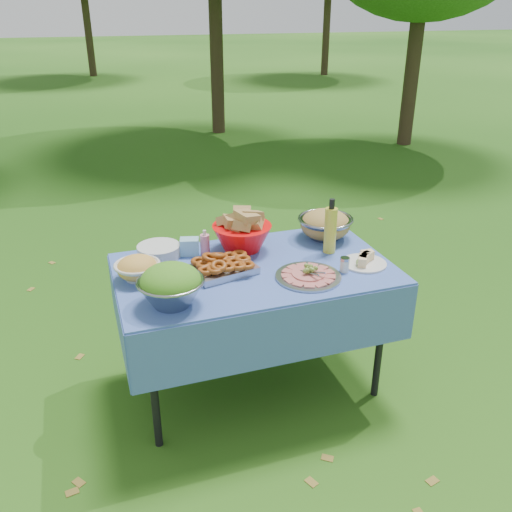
{
  "coord_description": "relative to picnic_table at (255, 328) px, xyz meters",
  "views": [
    {
      "loc": [
        -0.82,
        -2.47,
        2.04
      ],
      "look_at": [
        0.01,
        0.0,
        0.83
      ],
      "focal_mm": 38.0,
      "sensor_mm": 36.0,
      "label": 1
    }
  ],
  "objects": [
    {
      "name": "cheese_plate",
      "position": [
        0.58,
        -0.15,
        0.41
      ],
      "size": [
        0.32,
        0.32,
        0.07
      ],
      "primitive_type": "cylinder",
      "rotation": [
        0.0,
        0.0,
        -0.4
      ],
      "color": "silver",
      "rests_on": "picnic_table"
    },
    {
      "name": "plate_stack",
      "position": [
        -0.46,
        0.3,
        0.41
      ],
      "size": [
        0.3,
        0.3,
        0.07
      ],
      "primitive_type": "cylinder",
      "rotation": [
        0.0,
        0.0,
        -0.32
      ],
      "color": "silver",
      "rests_on": "picnic_table"
    },
    {
      "name": "picnic_table",
      "position": [
        0.0,
        0.0,
        0.0
      ],
      "size": [
        1.46,
        0.86,
        0.76
      ],
      "primitive_type": "cube",
      "color": "#7FA7F4",
      "rests_on": "ground"
    },
    {
      "name": "wipes_box",
      "position": [
        -0.29,
        0.28,
        0.43
      ],
      "size": [
        0.12,
        0.1,
        0.09
      ],
      "primitive_type": "cube",
      "rotation": [
        0.0,
        0.0,
        -0.26
      ],
      "color": "#8AC5E1",
      "rests_on": "picnic_table"
    },
    {
      "name": "shaker",
      "position": [
        0.43,
        -0.2,
        0.42
      ],
      "size": [
        0.05,
        0.05,
        0.08
      ],
      "primitive_type": "cylinder",
      "rotation": [
        0.0,
        0.0,
        -0.02
      ],
      "color": "silver",
      "rests_on": "picnic_table"
    },
    {
      "name": "pasta_bowl_white",
      "position": [
        -0.61,
        0.06,
        0.44
      ],
      "size": [
        0.29,
        0.29,
        0.13
      ],
      "primitive_type": null,
      "rotation": [
        0.0,
        0.0,
        0.34
      ],
      "color": "silver",
      "rests_on": "picnic_table"
    },
    {
      "name": "ground",
      "position": [
        0.0,
        0.0,
        -0.38
      ],
      "size": [
        80.0,
        80.0,
        0.0
      ],
      "primitive_type": "plane",
      "color": "#103A0A",
      "rests_on": "ground"
    },
    {
      "name": "sanitizer_bottle",
      "position": [
        -0.21,
        0.24,
        0.45
      ],
      "size": [
        0.07,
        0.07,
        0.15
      ],
      "primitive_type": "cylinder",
      "rotation": [
        0.0,
        0.0,
        0.32
      ],
      "color": "pink",
      "rests_on": "picnic_table"
    },
    {
      "name": "fried_tray",
      "position": [
        -0.17,
        -0.0,
        0.42
      ],
      "size": [
        0.36,
        0.29,
        0.08
      ],
      "primitive_type": "cube",
      "rotation": [
        0.0,
        0.0,
        0.21
      ],
      "color": "#B1B1B5",
      "rests_on": "picnic_table"
    },
    {
      "name": "pasta_bowl_steel",
      "position": [
        0.53,
        0.26,
        0.47
      ],
      "size": [
        0.34,
        0.34,
        0.17
      ],
      "primitive_type": null,
      "rotation": [
        0.0,
        0.0,
        -0.05
      ],
      "color": "gray",
      "rests_on": "picnic_table"
    },
    {
      "name": "salad_bowl",
      "position": [
        -0.49,
        -0.25,
        0.48
      ],
      "size": [
        0.34,
        0.34,
        0.2
      ],
      "primitive_type": null,
      "rotation": [
        0.0,
        0.0,
        -0.11
      ],
      "color": "gray",
      "rests_on": "picnic_table"
    },
    {
      "name": "oil_bottle",
      "position": [
        0.47,
        0.06,
        0.54
      ],
      "size": [
        0.09,
        0.09,
        0.32
      ],
      "primitive_type": "cylinder",
      "rotation": [
        0.0,
        0.0,
        0.36
      ],
      "color": "gold",
      "rests_on": "picnic_table"
    },
    {
      "name": "bread_bowl",
      "position": [
        0.01,
        0.25,
        0.49
      ],
      "size": [
        0.4,
        0.4,
        0.23
      ],
      "primitive_type": null,
      "rotation": [
        0.0,
        0.0,
        0.22
      ],
      "color": "#F80B0D",
      "rests_on": "picnic_table"
    },
    {
      "name": "charcuterie_platter",
      "position": [
        0.23,
        -0.2,
        0.42
      ],
      "size": [
        0.4,
        0.4,
        0.08
      ],
      "primitive_type": "cylinder",
      "rotation": [
        0.0,
        0.0,
        0.2
      ],
      "color": "#A2A5A8",
      "rests_on": "picnic_table"
    }
  ]
}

